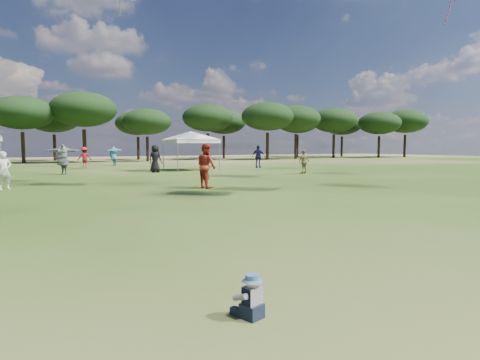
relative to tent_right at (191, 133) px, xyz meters
name	(u,v)px	position (x,y,z in m)	size (l,w,h in m)	color
tree_line	(72,114)	(-5.85, 21.71, 2.71)	(108.78, 17.63, 7.77)	black
tent_right	(191,133)	(0.00, 0.00, 0.00)	(6.72, 6.72, 3.14)	gray
toddler	(251,298)	(-8.74, -24.10, -2.51)	(0.34, 0.37, 0.46)	black
festival_crowd	(65,160)	(-8.51, -0.16, -1.81)	(28.39, 23.48, 1.91)	silver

